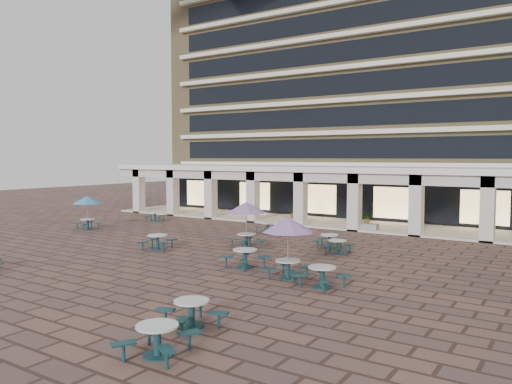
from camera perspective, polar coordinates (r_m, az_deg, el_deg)
ground at (r=25.67m, az=-3.95°, el=-7.45°), size 120.00×120.00×0.00m
apartment_building at (r=48.55m, az=14.97°, el=12.76°), size 40.00×15.50×25.20m
retail_arcade at (r=38.06m, az=9.64°, el=0.79°), size 42.00×6.60×4.40m
picnic_table_2 at (r=13.50m, az=-11.22°, el=-15.99°), size 2.15×2.15×0.83m
picnic_table_3 at (r=15.51m, az=-7.37°, el=-13.32°), size 2.22×2.22×0.81m
picnic_table_4 at (r=37.19m, az=-18.74°, el=-0.99°), size 2.03×2.03×2.35m
picnic_table_5 at (r=28.17m, az=-11.20°, el=-5.48°), size 2.21×2.21×0.82m
picnic_table_6 at (r=27.92m, az=-1.12°, el=-1.96°), size 2.24×2.24×2.58m
picnic_table_7 at (r=19.92m, az=7.57°, el=-9.38°), size 2.17×2.17×0.83m
picnic_table_8 at (r=40.47m, az=-11.48°, el=-2.69°), size 1.97×1.97×0.72m
picnic_table_9 at (r=23.22m, az=-1.26°, el=-7.39°), size 2.22×2.22×0.85m
picnic_table_10 at (r=26.83m, az=9.30°, el=-6.05°), size 1.85×1.85×0.73m
picnic_table_11 at (r=20.85m, az=3.69°, el=-4.06°), size 2.21×2.21×2.56m
picnic_table_12 at (r=33.63m, az=1.30°, el=-4.01°), size 1.82×1.82×0.68m
picnic_table_13 at (r=28.49m, az=8.38°, el=-5.42°), size 1.93×1.93×0.75m
planter_left at (r=37.88m, az=4.35°, el=-2.90°), size 1.50×0.88×1.31m
planter_right at (r=35.46m, az=12.61°, el=-3.55°), size 1.50×0.81×1.24m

